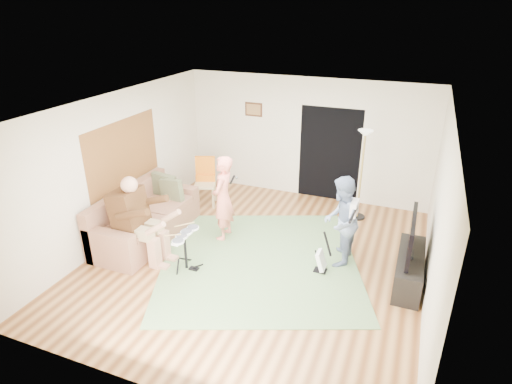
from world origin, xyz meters
TOP-DOWN VIEW (x-y plane):
  - floor at (0.00, 0.00)m, footprint 6.00×6.00m
  - walls at (0.00, 0.00)m, footprint 5.50×6.00m
  - ceiling at (0.00, 0.00)m, footprint 6.00×6.00m
  - window_blinds at (-2.74, 0.20)m, footprint 0.00×2.05m
  - doorway at (0.55, 2.99)m, footprint 2.10×0.00m
  - picture_frame at (-1.25, 2.99)m, footprint 0.42×0.03m
  - area_rug at (0.07, -0.04)m, footprint 4.35×4.40m
  - sofa at (-2.30, -0.04)m, footprint 0.97×2.35m
  - drummer at (-1.85, -0.69)m, footprint 0.99×0.55m
  - drum_kit at (-1.00, -0.69)m, footprint 0.38×0.68m
  - singer at (-0.86, 0.50)m, footprint 0.44×0.63m
  - microphone at (-0.66, 0.50)m, footprint 0.06×0.06m
  - guitarist at (1.33, 0.45)m, footprint 0.61×0.78m
  - guitar_held at (1.53, 0.45)m, footprint 0.13×0.60m
  - guitar_spare at (1.13, 0.05)m, footprint 0.28×0.25m
  - torchiere_lamp at (1.36, 2.27)m, footprint 0.34×0.34m
  - dining_chair at (-1.86, 1.70)m, footprint 0.58×0.61m
  - tv_cabinet at (2.50, 0.28)m, footprint 0.40×1.40m
  - television at (2.45, 0.28)m, footprint 0.06×1.18m

SIDE VIEW (x-z plane):
  - floor at x=0.00m, z-range 0.00..0.00m
  - area_rug at x=0.07m, z-range 0.00..0.02m
  - guitar_spare at x=1.13m, z-range -0.16..0.60m
  - tv_cabinet at x=2.50m, z-range 0.00..0.50m
  - drum_kit at x=-1.00m, z-range -0.04..0.65m
  - sofa at x=-2.30m, z-range -0.16..0.79m
  - dining_chair at x=-1.86m, z-range -0.15..0.91m
  - drummer at x=-1.85m, z-range -0.17..1.36m
  - guitarist at x=1.33m, z-range 0.00..1.57m
  - singer at x=-0.86m, z-range 0.00..1.63m
  - television at x=2.45m, z-range 0.54..1.16m
  - doorway at x=0.55m, z-range 0.00..2.10m
  - guitar_held at x=1.53m, z-range 0.94..1.20m
  - microphone at x=-0.66m, z-range 1.10..1.34m
  - torchiere_lamp at x=1.36m, z-range 0.35..2.22m
  - walls at x=0.00m, z-range 0.00..2.70m
  - window_blinds at x=-2.74m, z-range 0.53..2.58m
  - picture_frame at x=-1.25m, z-range 1.74..2.06m
  - ceiling at x=0.00m, z-range 2.70..2.70m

